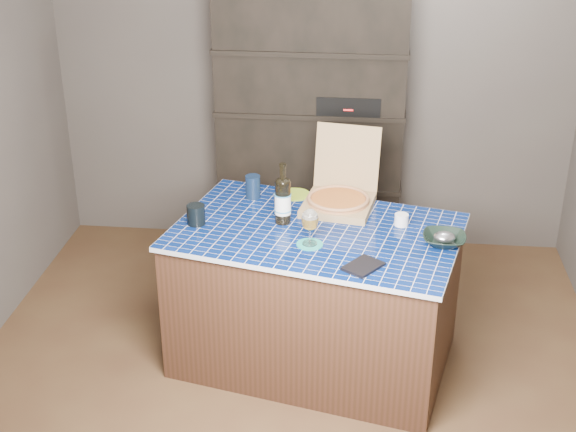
# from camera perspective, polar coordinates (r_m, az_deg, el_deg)

# --- Properties ---
(room) EXTENTS (3.50, 3.50, 3.50)m
(room) POSITION_cam_1_polar(r_m,az_deg,el_deg) (3.77, -0.16, 3.54)
(room) COLOR brown
(room) RESTS_ON ground
(shelving_unit) EXTENTS (1.20, 0.41, 1.80)m
(shelving_unit) POSITION_cam_1_polar(r_m,az_deg,el_deg) (5.32, 1.66, 6.20)
(shelving_unit) COLOR black
(shelving_unit) RESTS_ON floor
(kitchen_island) EXTENTS (1.63, 1.23, 0.80)m
(kitchen_island) POSITION_cam_1_polar(r_m,az_deg,el_deg) (4.36, 1.96, -5.68)
(kitchen_island) COLOR #43261A
(kitchen_island) RESTS_ON floor
(pizza_box) EXTENTS (0.43, 0.50, 0.40)m
(pizza_box) POSITION_cam_1_polar(r_m,az_deg,el_deg) (4.41, 3.66, 1.34)
(pizza_box) COLOR #A58455
(pizza_box) RESTS_ON kitchen_island
(mead_bottle) EXTENTS (0.09, 0.09, 0.34)m
(mead_bottle) POSITION_cam_1_polar(r_m,az_deg,el_deg) (4.19, -0.37, 1.18)
(mead_bottle) COLOR black
(mead_bottle) RESTS_ON kitchen_island
(teal_trivet) EXTENTS (0.13, 0.13, 0.01)m
(teal_trivet) POSITION_cam_1_polar(r_m,az_deg,el_deg) (4.02, 1.55, -2.03)
(teal_trivet) COLOR teal
(teal_trivet) RESTS_ON kitchen_island
(wine_glass) EXTENTS (0.09, 0.09, 0.19)m
(wine_glass) POSITION_cam_1_polar(r_m,az_deg,el_deg) (3.96, 1.58, -0.32)
(wine_glass) COLOR white
(wine_glass) RESTS_ON teal_trivet
(tumbler) EXTENTS (0.10, 0.10, 0.11)m
(tumbler) POSITION_cam_1_polar(r_m,az_deg,el_deg) (4.24, -6.56, 0.10)
(tumbler) COLOR black
(tumbler) RESTS_ON kitchen_island
(dvd_case) EXTENTS (0.22, 0.23, 0.01)m
(dvd_case) POSITION_cam_1_polar(r_m,az_deg,el_deg) (3.82, 5.36, -3.58)
(dvd_case) COLOR black
(dvd_case) RESTS_ON kitchen_island
(bowl) EXTENTS (0.23, 0.23, 0.05)m
(bowl) POSITION_cam_1_polar(r_m,az_deg,el_deg) (4.09, 11.04, -1.65)
(bowl) COLOR black
(bowl) RESTS_ON kitchen_island
(foil_contents) EXTENTS (0.11, 0.09, 0.05)m
(foil_contents) POSITION_cam_1_polar(r_m,az_deg,el_deg) (4.08, 11.06, -1.48)
(foil_contents) COLOR #A7A9B2
(foil_contents) RESTS_ON bowl
(white_jar) EXTENTS (0.07, 0.07, 0.06)m
(white_jar) POSITION_cam_1_polar(r_m,az_deg,el_deg) (4.25, 8.07, -0.26)
(white_jar) COLOR white
(white_jar) RESTS_ON kitchen_island
(navy_cup) EXTENTS (0.08, 0.08, 0.13)m
(navy_cup) POSITION_cam_1_polar(r_m,az_deg,el_deg) (4.52, -2.51, 2.09)
(navy_cup) COLOR #0D1B31
(navy_cup) RESTS_ON kitchen_island
(green_trivet) EXTENTS (0.18, 0.18, 0.01)m
(green_trivet) POSITION_cam_1_polar(r_m,az_deg,el_deg) (4.57, 0.48, 1.55)
(green_trivet) COLOR #9DC42A
(green_trivet) RESTS_ON kitchen_island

